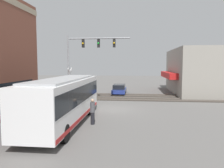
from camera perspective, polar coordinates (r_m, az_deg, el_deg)
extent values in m
plane|color=#605E5B|center=(20.46, 0.27, -6.60)|extent=(120.00, 120.00, 0.00)
cube|color=gray|center=(34.38, 22.45, 3.13)|extent=(13.58, 8.35, 6.36)
cube|color=red|center=(33.40, 14.60, 2.31)|extent=(9.51, 1.20, 0.80)
cube|color=white|center=(15.49, -12.23, -3.90)|extent=(10.63, 2.55, 2.68)
cube|color=black|center=(15.43, -12.26, -2.42)|extent=(10.41, 2.59, 1.13)
cube|color=#B21E1E|center=(15.71, -12.15, -8.11)|extent=(10.41, 2.58, 0.24)
cube|color=#A5A8AA|center=(15.33, -12.33, 1.28)|extent=(9.03, 2.17, 0.12)
cylinder|color=black|center=(18.64, -9.12, -6.26)|extent=(1.00, 2.57, 1.00)
cylinder|color=black|center=(12.57, -17.28, -12.07)|extent=(1.00, 2.57, 1.00)
cylinder|color=gray|center=(25.34, -11.30, 4.04)|extent=(0.20, 0.20, 7.44)
cylinder|color=gray|center=(24.69, -3.54, 11.82)|extent=(0.16, 6.97, 0.16)
cube|color=black|center=(24.98, -7.54, 10.44)|extent=(0.30, 0.27, 0.90)
sphere|color=yellow|center=(24.82, -7.63, 10.48)|extent=(0.20, 0.20, 0.20)
cube|color=black|center=(24.63, -3.53, 10.55)|extent=(0.30, 0.27, 0.90)
sphere|color=green|center=(24.47, -3.60, 10.59)|extent=(0.20, 0.20, 0.20)
cube|color=black|center=(24.40, 0.58, 10.61)|extent=(0.30, 0.27, 0.90)
sphere|color=yellow|center=(24.24, 0.54, 10.65)|extent=(0.20, 0.20, 0.20)
cylinder|color=gray|center=(24.63, -10.86, -0.45)|extent=(0.14, 0.14, 3.60)
cube|color=white|center=(24.54, -10.91, 2.57)|extent=(1.41, 0.06, 1.41)
cube|color=white|center=(24.54, -10.91, 2.57)|extent=(1.41, 0.06, 1.41)
cylinder|color=#38383A|center=(24.59, -10.88, 0.71)|extent=(0.08, 0.90, 0.08)
sphere|color=red|center=(24.41, -9.91, 0.69)|extent=(0.28, 0.28, 0.28)
sphere|color=red|center=(24.68, -11.91, 0.71)|extent=(0.28, 0.28, 0.28)
cube|color=#332D28|center=(26.34, 1.62, -3.91)|extent=(2.60, 60.00, 0.03)
cube|color=#6B6056|center=(25.62, 1.49, -4.03)|extent=(0.07, 60.00, 0.15)
cube|color=#6B6056|center=(27.03, 1.74, -3.55)|extent=(0.07, 60.00, 0.15)
cube|color=#332D28|center=(29.49, 2.11, -2.93)|extent=(2.60, 60.00, 0.03)
cube|color=#6B6056|center=(28.77, 2.01, -3.02)|extent=(0.07, 60.00, 0.15)
cube|color=#6B6056|center=(30.19, 2.21, -2.63)|extent=(0.07, 60.00, 0.15)
cube|color=navy|center=(30.89, 1.94, -1.65)|extent=(4.83, 1.80, 0.49)
cube|color=black|center=(30.59, 1.91, -0.68)|extent=(2.66, 1.62, 0.61)
cylinder|color=black|center=(32.40, 2.13, -1.66)|extent=(0.64, 1.82, 0.64)
cylinder|color=black|center=(29.43, 1.72, -2.35)|extent=(0.64, 1.82, 0.64)
cylinder|color=#473828|center=(25.31, -10.50, -3.48)|extent=(0.28, 0.28, 0.81)
cylinder|color=#262D4C|center=(25.21, -10.53, -1.82)|extent=(0.34, 0.34, 0.67)
sphere|color=tan|center=(25.16, -10.54, -0.81)|extent=(0.22, 0.22, 0.22)
cylinder|color=black|center=(15.41, -5.09, -8.92)|extent=(0.28, 0.28, 0.85)
cylinder|color=#4C4C51|center=(15.24, -5.12, -6.06)|extent=(0.34, 0.34, 0.71)
sphere|color=tan|center=(15.16, -5.13, -4.31)|extent=(0.23, 0.23, 0.23)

